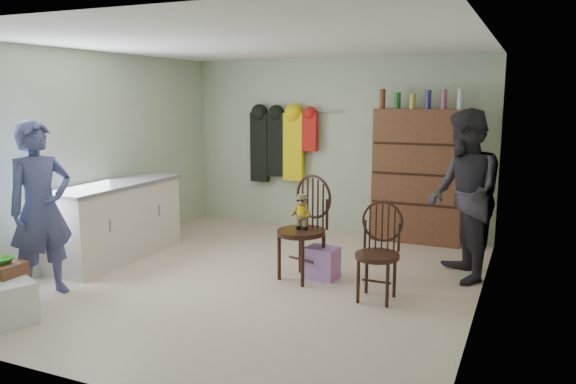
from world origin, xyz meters
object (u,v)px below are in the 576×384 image
at_px(chair_front, 305,222).
at_px(dresser, 419,176).
at_px(chair_far, 379,248).
at_px(counter, 116,221).

distance_m(chair_front, dresser, 2.24).
distance_m(chair_far, dresser, 2.39).
distance_m(counter, chair_front, 2.40).
xyz_separation_m(chair_front, chair_far, (0.89, -0.28, -0.12)).
height_order(counter, dresser, dresser).
xyz_separation_m(counter, dresser, (3.20, 2.30, 0.44)).
xyz_separation_m(chair_far, dresser, (-0.08, 2.35, 0.39)).
bearing_deg(dresser, chair_front, -111.47).
bearing_deg(chair_front, counter, -155.78).
bearing_deg(chair_far, counter, 178.85).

